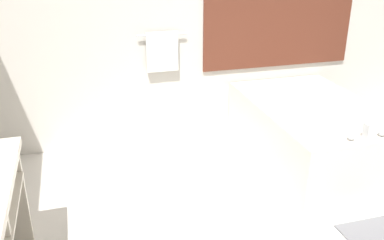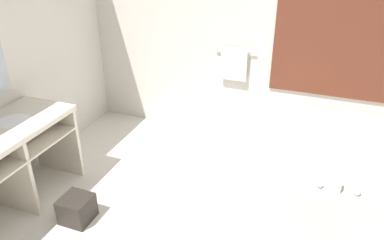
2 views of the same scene
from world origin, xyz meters
name	(u,v)px [view 2 (image 2 of 2)]	position (x,y,z in m)	size (l,w,h in m)	color
wall_back_with_blinds	(266,35)	(0.03, 2.23, 1.35)	(7.40, 0.13, 2.70)	silver
vanity_counter	(4,153)	(-1.86, 0.03, 0.62)	(0.65, 1.42, 0.85)	beige
bathtub	(335,168)	(0.99, 1.33, 0.32)	(1.09, 1.71, 0.70)	silver
waste_bin	(77,209)	(-1.20, 0.09, 0.12)	(0.27, 0.27, 0.25)	#2D2823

